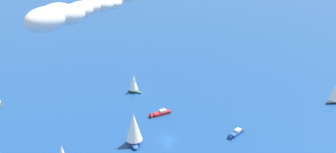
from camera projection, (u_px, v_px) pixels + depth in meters
The scene contains 7 objects.
ground_plane at pixel (168, 139), 120.40m from camera, with size 2000.00×2000.00×0.00m, color navy.
sailboat_far_port at pixel (335, 93), 143.84m from camera, with size 6.95×4.37×8.65m.
sailboat_offshore at pixel (134, 129), 115.84m from camera, with size 6.38×9.52×11.84m.
sailboat_trailing at pixel (134, 83), 152.85m from camera, with size 5.29×6.34×8.36m.
motorboat_mid_cluster at pixel (159, 114), 135.33m from camera, with size 7.86×2.22×2.27m.
motorboat_outer_ring_a at pixel (235, 134), 122.43m from camera, with size 7.33×4.22×2.07m.
smoke_trail_lead at pixel (77, 11), 74.65m from camera, with size 39.04×25.98×5.09m.
Camera 1 is at (-48.57, -92.23, 63.50)m, focal length 40.38 mm.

